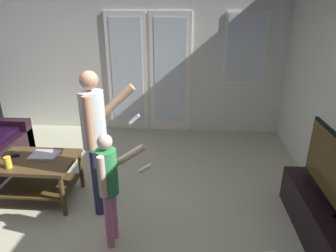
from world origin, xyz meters
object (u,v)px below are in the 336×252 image
(coffee_table, at_px, (37,171))
(tv_remote_black, at_px, (11,156))
(person_child, at_px, (109,181))
(cup_near_edge, at_px, (8,162))
(person_adult, at_px, (95,132))
(flat_screen_tv, at_px, (335,172))
(laptop_closed, at_px, (45,155))
(tv_stand, at_px, (324,221))

(coffee_table, distance_m, tv_remote_black, 0.34)
(person_child, bearing_deg, cup_near_edge, 160.80)
(person_adult, bearing_deg, cup_near_edge, -175.63)
(flat_screen_tv, relative_size, laptop_closed, 3.78)
(coffee_table, xyz_separation_m, tv_remote_black, (-0.30, 0.04, 0.15))
(cup_near_edge, bearing_deg, person_adult, 4.37)
(coffee_table, relative_size, tv_remote_black, 5.19)
(coffee_table, distance_m, person_adult, 0.96)
(coffee_table, bearing_deg, person_adult, -8.85)
(laptop_closed, bearing_deg, person_adult, -18.11)
(laptop_closed, bearing_deg, coffee_table, -130.66)
(coffee_table, relative_size, person_child, 0.78)
(coffee_table, distance_m, flat_screen_tv, 3.09)
(person_child, relative_size, tv_remote_black, 6.65)
(cup_near_edge, bearing_deg, laptop_closed, 47.61)
(person_adult, relative_size, laptop_closed, 5.12)
(person_child, relative_size, cup_near_edge, 8.95)
(person_child, relative_size, laptop_closed, 3.71)
(person_adult, distance_m, tv_remote_black, 1.16)
(tv_remote_black, bearing_deg, coffee_table, -35.36)
(person_child, height_order, laptop_closed, person_child)
(person_adult, distance_m, cup_near_edge, 1.03)
(tv_stand, distance_m, flat_screen_tv, 0.54)
(tv_remote_black, bearing_deg, flat_screen_tv, -35.94)
(tv_remote_black, bearing_deg, cup_near_edge, -91.99)
(laptop_closed, height_order, cup_near_edge, cup_near_edge)
(tv_stand, height_order, person_adult, person_adult)
(coffee_table, xyz_separation_m, person_child, (1.03, -0.62, 0.30))
(flat_screen_tv, bearing_deg, coffee_table, 172.25)
(tv_stand, relative_size, tv_remote_black, 8.11)
(coffee_table, relative_size, person_adult, 0.56)
(coffee_table, height_order, cup_near_edge, cup_near_edge)
(cup_near_edge, bearing_deg, coffee_table, 46.31)
(person_child, distance_m, cup_near_edge, 1.29)
(person_adult, height_order, person_child, person_adult)
(laptop_closed, bearing_deg, tv_remote_black, -172.95)
(coffee_table, bearing_deg, cup_near_edge, -133.69)
(tv_stand, bearing_deg, person_child, -174.28)
(tv_stand, xyz_separation_m, cup_near_edge, (-3.23, 0.22, 0.38))
(tv_stand, bearing_deg, person_adult, 172.55)
(laptop_closed, bearing_deg, cup_near_edge, -133.60)
(flat_screen_tv, distance_m, person_adult, 2.29)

